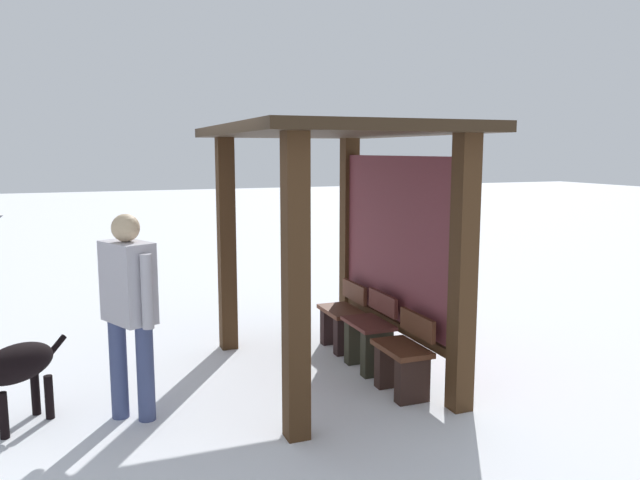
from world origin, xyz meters
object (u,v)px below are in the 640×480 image
(bench_center_inside, at_px, (370,339))
(dog, at_px, (10,368))
(bench_left_inside, at_px, (342,322))
(person_walking, at_px, (129,300))
(bus_shelter, at_px, (347,194))
(bench_right_inside, at_px, (403,362))

(bench_center_inside, height_order, dog, bench_center_inside)
(bench_left_inside, height_order, person_walking, person_walking)
(bus_shelter, height_order, bench_right_inside, bus_shelter)
(bus_shelter, bearing_deg, dog, -85.61)
(dog, bearing_deg, bus_shelter, 94.39)
(bench_right_inside, height_order, dog, bench_right_inside)
(bus_shelter, distance_m, bench_right_inside, 1.65)
(bench_right_inside, relative_size, dog, 0.93)
(bench_right_inside, bearing_deg, bench_left_inside, 179.99)
(bench_left_inside, xyz_separation_m, dog, (0.93, -3.23, 0.20))
(bench_left_inside, xyz_separation_m, person_walking, (1.07, -2.32, 0.70))
(dog, bearing_deg, bench_right_inside, 81.71)
(bench_center_inside, bearing_deg, bench_left_inside, 179.96)
(bus_shelter, relative_size, bench_center_inside, 3.73)
(bench_right_inside, bearing_deg, person_walking, -98.11)
(bench_left_inside, distance_m, dog, 3.36)
(bus_shelter, xyz_separation_m, dog, (0.23, -2.97, -1.28))
(person_walking, relative_size, dog, 2.15)
(bench_center_inside, relative_size, bench_right_inside, 1.05)
(bench_center_inside, height_order, bench_right_inside, bench_center_inside)
(person_walking, bearing_deg, bench_center_inside, 98.99)
(bench_center_inside, bearing_deg, dog, -85.95)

